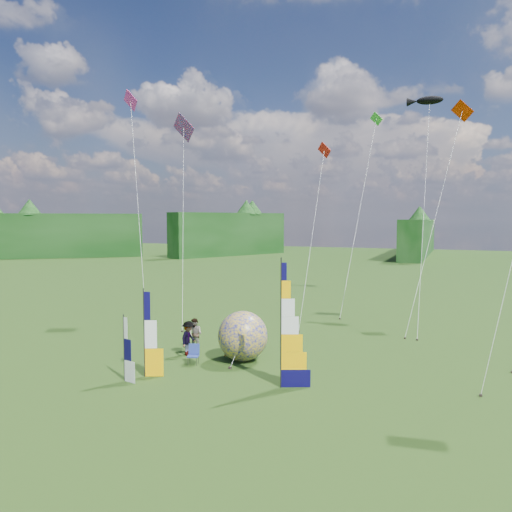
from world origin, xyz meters
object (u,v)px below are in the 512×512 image
at_px(spectator_b, 195,334).
at_px(kite_whale, 425,192).
at_px(side_banner_far, 124,349).
at_px(bol_inflatable, 243,336).
at_px(camp_chair, 193,355).
at_px(spectator_a, 228,342).
at_px(side_banner_left, 144,334).
at_px(spectator_c, 188,338).
at_px(spectator_d, 244,336).
at_px(feather_banner_main, 281,326).

relative_size(spectator_b, kite_whale, 0.10).
relative_size(side_banner_far, kite_whale, 0.16).
distance_m(bol_inflatable, camp_chair, 2.67).
distance_m(spectator_a, kite_whale, 18.33).
height_order(side_banner_left, bol_inflatable, side_banner_left).
height_order(bol_inflatable, spectator_b, bol_inflatable).
height_order(spectator_c, spectator_d, spectator_c).
height_order(bol_inflatable, spectator_c, bol_inflatable).
bearing_deg(side_banner_left, feather_banner_main, -14.16).
xyz_separation_m(spectator_b, kite_whale, (11.05, 13.21, 8.25)).
bearing_deg(feather_banner_main, spectator_b, 124.35).
bearing_deg(spectator_c, camp_chair, -144.53).
bearing_deg(side_banner_far, feather_banner_main, 27.93).
distance_m(side_banner_far, spectator_b, 5.99).
bearing_deg(kite_whale, camp_chair, -124.10).
distance_m(feather_banner_main, spectator_a, 5.87).
relative_size(spectator_a, kite_whale, 0.08).
relative_size(spectator_d, camp_chair, 1.51).
bearing_deg(spectator_d, bol_inflatable, 139.12).
distance_m(spectator_c, camp_chair, 1.85).
xyz_separation_m(bol_inflatable, spectator_c, (-3.09, -0.17, -0.36)).
bearing_deg(spectator_c, side_banner_left, 177.60).
bearing_deg(camp_chair, spectator_b, 99.77).
xyz_separation_m(side_banner_left, spectator_a, (2.05, 4.56, -1.22)).
bearing_deg(spectator_c, side_banner_far, 172.08).
relative_size(spectator_a, spectator_b, 0.87).
bearing_deg(feather_banner_main, camp_chair, 140.27).
height_order(feather_banner_main, bol_inflatable, feather_banner_main).
bearing_deg(kite_whale, side_banner_far, -123.05).
distance_m(spectator_b, spectator_c, 1.18).
bearing_deg(spectator_c, spectator_d, -48.33).
bearing_deg(spectator_c, feather_banner_main, -117.22).
bearing_deg(side_banner_left, side_banner_far, -141.47).
bearing_deg(bol_inflatable, spectator_d, 112.58).
distance_m(spectator_b, camp_chair, 2.93).
relative_size(side_banner_left, side_banner_far, 1.36).
distance_m(feather_banner_main, side_banner_far, 7.12).
bearing_deg(spectator_b, kite_whale, 56.31).
relative_size(bol_inflatable, camp_chair, 2.51).
height_order(feather_banner_main, spectator_c, feather_banner_main).
bearing_deg(camp_chair, side_banner_left, -131.78).
height_order(side_banner_left, side_banner_far, side_banner_left).
bearing_deg(spectator_c, bol_inflatable, -88.86).
bearing_deg(spectator_a, camp_chair, -130.83).
xyz_separation_m(spectator_a, spectator_b, (-2.26, 0.52, 0.11)).
bearing_deg(spectator_b, side_banner_far, -86.26).
bearing_deg(spectator_d, side_banner_left, 95.96).
xyz_separation_m(feather_banner_main, spectator_a, (-4.24, 3.57, -1.94)).
bearing_deg(kite_whale, spectator_d, -127.54).
bearing_deg(kite_whale, bol_inflatable, -121.06).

